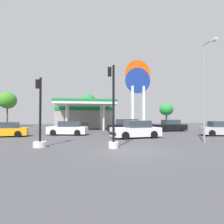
% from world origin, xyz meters
% --- Properties ---
extents(ground_plane, '(90.00, 90.00, 0.00)m').
position_xyz_m(ground_plane, '(0.00, 0.00, 0.00)').
color(ground_plane, '#47474C').
rests_on(ground_plane, ground).
extents(gas_station, '(9.71, 12.63, 4.31)m').
position_xyz_m(gas_station, '(-2.21, 23.49, 2.18)').
color(gas_station, '#ADA89E').
rests_on(gas_station, ground).
extents(station_pole_sign, '(4.31, 0.56, 11.49)m').
position_xyz_m(station_pole_sign, '(6.63, 20.40, 7.28)').
color(station_pole_sign, white).
rests_on(station_pole_sign, ground).
extents(car_0, '(4.10, 2.12, 1.41)m').
position_xyz_m(car_0, '(-9.99, 9.37, 0.64)').
color(car_0, black).
rests_on(car_0, ground).
extents(car_1, '(4.95, 3.13, 1.65)m').
position_xyz_m(car_1, '(2.70, 11.67, 0.75)').
color(car_1, black).
rests_on(car_1, ground).
extents(car_2, '(4.39, 2.18, 1.53)m').
position_xyz_m(car_2, '(8.96, 13.55, 0.69)').
color(car_2, black).
rests_on(car_2, ground).
extents(car_3, '(4.43, 2.77, 1.48)m').
position_xyz_m(car_3, '(11.26, 6.82, 0.67)').
color(car_3, black).
rests_on(car_3, ground).
extents(car_4, '(4.36, 2.63, 1.46)m').
position_xyz_m(car_4, '(-4.20, 10.22, 0.66)').
color(car_4, black).
rests_on(car_4, ground).
extents(car_5, '(4.63, 2.51, 1.58)m').
position_xyz_m(car_5, '(2.08, 6.31, 0.71)').
color(car_5, black).
rests_on(car_5, ground).
extents(traffic_signal_0, '(0.63, 0.67, 5.11)m').
position_xyz_m(traffic_signal_0, '(-0.95, 1.02, 1.64)').
color(traffic_signal_0, silver).
rests_on(traffic_signal_0, ground).
extents(traffic_signal_1, '(0.83, 0.83, 4.41)m').
position_xyz_m(traffic_signal_1, '(-5.46, 2.14, 1.04)').
color(traffic_signal_1, silver).
rests_on(traffic_signal_1, ground).
extents(tree_0, '(3.41, 3.41, 6.71)m').
position_xyz_m(tree_0, '(-16.84, 29.35, 5.09)').
color(tree_0, brown).
rests_on(tree_0, ground).
extents(tree_1, '(3.06, 3.06, 6.57)m').
position_xyz_m(tree_1, '(-1.29, 28.72, 5.08)').
color(tree_1, brown).
rests_on(tree_1, ground).
extents(tree_2, '(3.04, 3.04, 4.94)m').
position_xyz_m(tree_2, '(16.10, 29.68, 3.56)').
color(tree_2, brown).
rests_on(tree_2, ground).
extents(corner_streetlamp, '(0.24, 1.48, 7.37)m').
position_xyz_m(corner_streetlamp, '(6.11, 2.08, 4.40)').
color(corner_streetlamp, gray).
rests_on(corner_streetlamp, ground).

